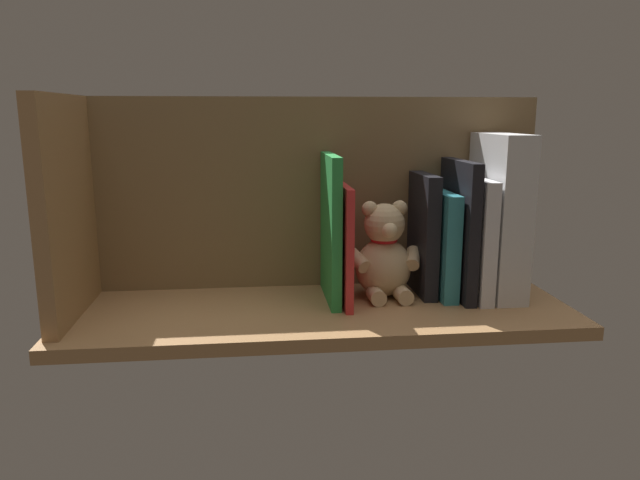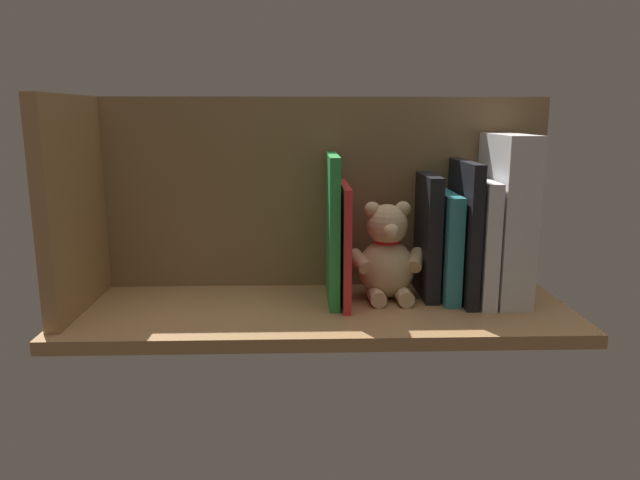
% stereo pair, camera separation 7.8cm
% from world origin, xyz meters
% --- Properties ---
extents(ground_plane, '(0.86, 0.31, 0.02)m').
position_xyz_m(ground_plane, '(0.00, 0.00, -0.01)').
color(ground_plane, '#A87A4C').
extents(shelf_back_panel, '(0.86, 0.02, 0.36)m').
position_xyz_m(shelf_back_panel, '(0.00, -0.13, 0.18)').
color(shelf_back_panel, olive).
rests_on(shelf_back_panel, ground_plane).
extents(shelf_side_divider, '(0.02, 0.25, 0.36)m').
position_xyz_m(shelf_side_divider, '(0.41, 0.00, 0.18)').
color(shelf_side_divider, '#A87A4C').
rests_on(shelf_side_divider, ground_plane).
extents(dictionary_thick_white, '(0.06, 0.17, 0.29)m').
position_xyz_m(dictionary_thick_white, '(-0.33, -0.04, 0.15)').
color(dictionary_thick_white, silver).
rests_on(dictionary_thick_white, ground_plane).
extents(book_0, '(0.03, 0.17, 0.22)m').
position_xyz_m(book_0, '(-0.28, -0.04, 0.11)').
color(book_0, silver).
rests_on(book_0, ground_plane).
extents(book_1, '(0.02, 0.17, 0.25)m').
position_xyz_m(book_1, '(-0.26, -0.04, 0.12)').
color(book_1, black).
rests_on(book_1, ground_plane).
extents(book_2, '(0.03, 0.15, 0.19)m').
position_xyz_m(book_2, '(-0.23, -0.05, 0.10)').
color(book_2, teal).
rests_on(book_2, ground_plane).
extents(book_3, '(0.02, 0.13, 0.22)m').
position_xyz_m(book_3, '(-0.20, -0.06, 0.11)').
color(book_3, black).
rests_on(book_3, ground_plane).
extents(teddy_bear, '(0.14, 0.12, 0.18)m').
position_xyz_m(teddy_bear, '(-0.12, -0.04, 0.08)').
color(teddy_bear, '#D1B284').
rests_on(teddy_bear, ground_plane).
extents(book_4, '(0.01, 0.18, 0.21)m').
position_xyz_m(book_4, '(-0.04, -0.03, 0.10)').
color(book_4, red).
rests_on(book_4, ground_plane).
extents(book_5, '(0.02, 0.17, 0.26)m').
position_xyz_m(book_5, '(-0.02, -0.04, 0.13)').
color(book_5, green).
rests_on(book_5, ground_plane).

